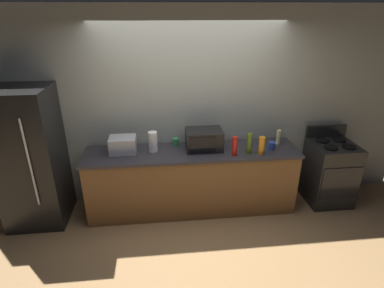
{
  "coord_description": "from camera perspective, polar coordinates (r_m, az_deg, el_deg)",
  "views": [
    {
      "loc": [
        -0.4,
        -3.32,
        2.65
      ],
      "look_at": [
        0.0,
        0.4,
        1.0
      ],
      "focal_mm": 29.13,
      "sensor_mm": 36.0,
      "label": 1
    }
  ],
  "objects": [
    {
      "name": "back_wall",
      "position": [
        4.34,
        -0.58,
        6.4
      ],
      "size": [
        6.4,
        0.1,
        2.7
      ],
      "primitive_type": "cube",
      "color": "#9EA399",
      "rests_on": "ground_plane"
    },
    {
      "name": "ground_plane",
      "position": [
        4.26,
        0.59,
        -14.61
      ],
      "size": [
        8.0,
        8.0,
        0.0
      ],
      "primitive_type": "plane",
      "color": "#A87F51"
    },
    {
      "name": "stove_range",
      "position": [
        4.93,
        23.85,
        -4.73
      ],
      "size": [
        0.6,
        0.61,
        1.08
      ],
      "color": "black",
      "rests_on": "ground_plane"
    },
    {
      "name": "mug_blue",
      "position": [
        4.3,
        14.37,
        -0.27
      ],
      "size": [
        0.09,
        0.09,
        0.1
      ],
      "primitive_type": "cylinder",
      "color": "#2D4CB2",
      "rests_on": "counter_run"
    },
    {
      "name": "refrigerator",
      "position": [
        4.43,
        -27.44,
        -2.33
      ],
      "size": [
        0.72,
        0.73,
        1.8
      ],
      "color": "black",
      "rests_on": "ground_plane"
    },
    {
      "name": "bottle_hand_soap",
      "position": [
        4.46,
        15.54,
        1.23
      ],
      "size": [
        0.06,
        0.06,
        0.2
      ],
      "primitive_type": "cylinder",
      "color": "beige",
      "rests_on": "counter_run"
    },
    {
      "name": "bottle_hot_sauce",
      "position": [
        3.99,
        7.81,
        -0.37
      ],
      "size": [
        0.07,
        0.07,
        0.26
      ],
      "primitive_type": "cylinder",
      "color": "red",
      "rests_on": "counter_run"
    },
    {
      "name": "microwave",
      "position": [
        4.13,
        2.19,
        0.81
      ],
      "size": [
        0.48,
        0.35,
        0.27
      ],
      "color": "black",
      "rests_on": "counter_run"
    },
    {
      "name": "mug_green",
      "position": [
        4.28,
        -3.02,
        0.39
      ],
      "size": [
        0.08,
        0.08,
        0.1
      ],
      "primitive_type": "cylinder",
      "color": "#2D8C47",
      "rests_on": "counter_run"
    },
    {
      "name": "toaster_oven",
      "position": [
        4.15,
        -12.54,
        -0.14
      ],
      "size": [
        0.34,
        0.26,
        0.21
      ],
      "primitive_type": "cube",
      "color": "#B7BABF",
      "rests_on": "counter_run"
    },
    {
      "name": "counter_run",
      "position": [
        4.34,
        -0.0,
        -6.65
      ],
      "size": [
        2.84,
        0.64,
        0.9
      ],
      "color": "brown",
      "rests_on": "ground_plane"
    },
    {
      "name": "paper_towel_roll",
      "position": [
        4.1,
        -7.17,
        0.42
      ],
      "size": [
        0.12,
        0.12,
        0.27
      ],
      "primitive_type": "cylinder",
      "color": "white",
      "rests_on": "counter_run"
    },
    {
      "name": "bottle_olive_oil",
      "position": [
        4.08,
        10.44,
        0.11
      ],
      "size": [
        0.07,
        0.07,
        0.27
      ],
      "primitive_type": "cylinder",
      "color": "#4C6B19",
      "rests_on": "counter_run"
    },
    {
      "name": "bottle_dish_soap",
      "position": [
        4.09,
        12.62,
        -0.28
      ],
      "size": [
        0.08,
        0.08,
        0.24
      ],
      "primitive_type": "cylinder",
      "color": "orange",
      "rests_on": "counter_run"
    }
  ]
}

